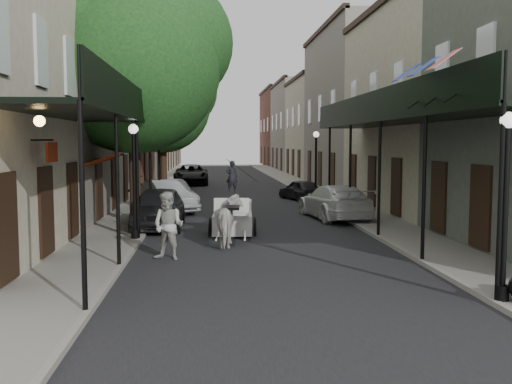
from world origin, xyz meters
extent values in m
plane|color=gray|center=(0.00, 0.00, 0.00)|extent=(140.00, 140.00, 0.00)
cube|color=black|center=(0.00, 20.00, 0.01)|extent=(8.00, 90.00, 0.01)
cube|color=gray|center=(-5.00, 20.00, 0.06)|extent=(2.20, 90.00, 0.12)
cube|color=gray|center=(5.00, 20.00, 0.06)|extent=(2.20, 90.00, 0.12)
cube|color=beige|center=(-8.60, 30.00, 5.25)|extent=(5.00, 80.00, 10.50)
cube|color=gray|center=(8.60, 30.00, 5.25)|extent=(5.00, 80.00, 10.50)
cube|color=black|center=(-5.00, 7.00, 4.00)|extent=(2.20, 18.00, 0.12)
cube|color=black|center=(-3.95, 7.00, 4.50)|extent=(0.06, 18.00, 1.00)
cylinder|color=black|center=(-4.00, -2.00, 2.12)|extent=(0.10, 0.10, 4.00)
cylinder|color=black|center=(-4.00, 6.00, 2.12)|extent=(0.10, 0.10, 4.00)
cylinder|color=black|center=(-4.00, 14.00, 2.12)|extent=(0.10, 0.10, 4.00)
cube|color=black|center=(5.00, 7.00, 4.00)|extent=(2.20, 18.00, 0.12)
cube|color=black|center=(3.95, 7.00, 4.50)|extent=(0.06, 18.00, 1.00)
cylinder|color=black|center=(4.00, -2.00, 2.12)|extent=(0.10, 0.10, 4.00)
cylinder|color=black|center=(4.00, 6.00, 2.12)|extent=(0.10, 0.10, 4.00)
cylinder|color=black|center=(4.00, 14.00, 2.12)|extent=(0.10, 0.10, 4.00)
cylinder|color=#382619|center=(-4.60, 10.00, 2.92)|extent=(0.44, 0.44, 5.60)
sphere|color=#15411C|center=(-4.60, 10.00, 6.20)|extent=(6.80, 6.80, 6.80)
sphere|color=#15411C|center=(-3.24, 10.60, 7.20)|extent=(5.10, 5.10, 5.10)
cylinder|color=#382619|center=(-4.60, 24.00, 2.64)|extent=(0.44, 0.44, 5.04)
sphere|color=#15411C|center=(-4.60, 24.00, 5.58)|extent=(6.00, 6.00, 6.00)
sphere|color=#15411C|center=(-3.40, 24.60, 6.48)|extent=(4.50, 4.50, 4.50)
cylinder|color=black|center=(4.10, -2.00, 0.27)|extent=(0.28, 0.28, 0.30)
cylinder|color=black|center=(4.10, -2.00, 1.82)|extent=(0.12, 0.12, 3.40)
sphere|color=white|center=(4.10, -2.00, 3.67)|extent=(0.32, 0.32, 0.32)
cylinder|color=black|center=(-4.10, 6.00, 0.27)|extent=(0.28, 0.28, 0.30)
cylinder|color=black|center=(-4.10, 6.00, 1.82)|extent=(0.12, 0.12, 3.40)
sphere|color=white|center=(-4.10, 6.00, 3.67)|extent=(0.32, 0.32, 0.32)
cylinder|color=black|center=(4.10, 18.00, 0.27)|extent=(0.28, 0.28, 0.30)
cylinder|color=black|center=(4.10, 18.00, 1.82)|extent=(0.12, 0.12, 3.40)
sphere|color=white|center=(4.10, 18.00, 3.67)|extent=(0.32, 0.32, 0.32)
imported|color=silver|center=(-1.01, 5.05, 0.79)|extent=(0.97, 1.93, 1.59)
torus|color=black|center=(-1.63, 7.88, 0.60)|extent=(0.16, 1.24, 1.24)
torus|color=black|center=(-0.05, 7.78, 0.60)|extent=(0.16, 1.24, 1.24)
torus|color=black|center=(-1.52, 6.53, 0.31)|extent=(0.11, 0.65, 0.64)
torus|color=black|center=(-0.33, 6.45, 0.31)|extent=(0.11, 0.65, 0.64)
cube|color=silver|center=(-0.85, 7.64, 1.01)|extent=(1.45, 1.81, 0.67)
cube|color=silver|center=(-0.91, 6.63, 1.49)|extent=(1.18, 0.60, 0.12)
cube|color=silver|center=(-0.93, 6.39, 1.78)|extent=(1.16, 0.17, 0.48)
imported|color=black|center=(-0.91, 6.63, 2.09)|extent=(0.41, 0.28, 1.08)
imported|color=#B3B3A9|center=(-2.81, 3.07, 0.94)|extent=(1.13, 1.03, 1.89)
imported|color=gray|center=(-5.46, 17.28, 0.90)|extent=(1.16, 1.06, 1.56)
imported|color=black|center=(-3.60, 9.00, 0.78)|extent=(1.88, 4.59, 1.56)
imported|color=#A2A2A7|center=(-3.60, 14.00, 0.75)|extent=(3.16, 4.80, 1.49)
imported|color=black|center=(-3.10, 31.44, 0.77)|extent=(2.65, 5.58, 1.54)
imported|color=white|center=(3.60, 11.04, 0.73)|extent=(2.68, 5.24, 1.46)
imported|color=black|center=(3.44, 19.00, 0.59)|extent=(2.41, 3.71, 1.17)
camera|label=1|loc=(-1.66, -12.64, 3.25)|focal=40.00mm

